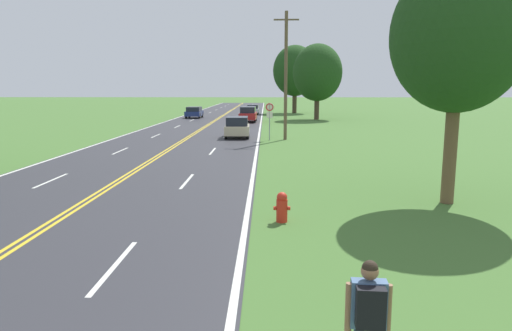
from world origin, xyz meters
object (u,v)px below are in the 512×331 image
fire_hydrant (282,207)px  tree_behind_sign (295,71)px  tree_mid_treeline (458,36)px  hitchhiker_person (369,312)px  car_dark_blue_hatchback_mid_far (194,112)px  tree_left_verge (317,73)px  car_silver_sedan_receding (253,109)px  traffic_sign (270,112)px  car_champagne_hatchback_approaching (237,127)px  car_red_suv_mid_near (248,114)px

fire_hydrant → tree_behind_sign: 58.86m
fire_hydrant → tree_mid_treeline: tree_mid_treeline is taller
hitchhiker_person → car_dark_blue_hatchback_mid_far: 54.27m
tree_behind_sign → tree_left_verge: bearing=-83.0°
fire_hydrant → car_silver_sedan_receding: car_silver_sedan_receding is taller
traffic_sign → tree_left_verge: tree_left_verge is taller
tree_mid_treeline → tree_behind_sign: bearing=91.6°
car_champagne_hatchback_approaching → tree_behind_sign: bearing=168.0°
traffic_sign → fire_hydrant: bearing=-89.5°
tree_behind_sign → tree_mid_treeline: bearing=-88.4°
tree_left_verge → tree_mid_treeline: tree_left_verge is taller
tree_left_verge → car_champagne_hatchback_approaching: size_ratio=2.57×
hitchhiker_person → car_silver_sedan_receding: bearing=7.2°
tree_left_verge → car_silver_sedan_receding: (-8.14, 10.94, -4.91)m
traffic_sign → car_dark_blue_hatchback_mid_far: traffic_sign is taller
tree_mid_treeline → car_red_suv_mid_near: 38.14m
tree_mid_treeline → car_dark_blue_hatchback_mid_far: size_ratio=2.16×
traffic_sign → tree_left_verge: bearing=75.5°
car_dark_blue_hatchback_mid_far → tree_left_verge: bearing=-97.4°
tree_behind_sign → tree_mid_treeline: size_ratio=1.32×
car_red_suv_mid_near → car_silver_sedan_receding: car_red_suv_mid_near is taller
hitchhiker_person → tree_mid_treeline: tree_mid_treeline is taller
traffic_sign → car_silver_sedan_receding: traffic_sign is taller
car_champagne_hatchback_approaching → hitchhiker_person: bearing=5.1°
car_red_suv_mid_near → car_dark_blue_hatchback_mid_far: 9.81m
tree_behind_sign → car_dark_blue_hatchback_mid_far: (-13.60, -12.42, -5.63)m
car_champagne_hatchback_approaching → car_dark_blue_hatchback_mid_far: bearing=-165.1°
car_red_suv_mid_near → car_champagne_hatchback_approaching: bearing=0.5°
tree_left_verge → car_champagne_hatchback_approaching: 23.42m
hitchhiker_person → car_dark_blue_hatchback_mid_far: bearing=15.4°
fire_hydrant → tree_mid_treeline: 7.75m
tree_left_verge → car_dark_blue_hatchback_mid_far: size_ratio=2.51×
fire_hydrant → traffic_sign: 20.72m
hitchhiker_person → car_red_suv_mid_near: bearing=8.3°
tree_behind_sign → tree_mid_treeline: 56.16m
car_red_suv_mid_near → car_dark_blue_hatchback_mid_far: size_ratio=1.33×
traffic_sign → car_silver_sedan_receding: 34.07m
car_champagne_hatchback_approaching → tree_left_verge: bearing=156.9°
hitchhiker_person → tree_mid_treeline: (4.72, 9.55, 4.32)m
tree_left_verge → tree_behind_sign: size_ratio=0.88×
fire_hydrant → car_dark_blue_hatchback_mid_far: (-9.65, 46.00, 0.33)m
tree_mid_treeline → car_red_suv_mid_near: size_ratio=1.62×
tree_left_verge → car_dark_blue_hatchback_mid_far: bearing=171.5°
tree_mid_treeline → car_dark_blue_hatchback_mid_far: 46.49m
traffic_sign → car_dark_blue_hatchback_mid_far: bearing=110.5°
car_red_suv_mid_near → car_dark_blue_hatchback_mid_far: car_red_suv_mid_near is taller
tree_behind_sign → car_silver_sedan_receding: (-6.34, -3.79, -5.68)m
traffic_sign → tree_behind_sign: size_ratio=0.26×
tree_behind_sign → tree_mid_treeline: (1.59, -56.12, -1.06)m
car_dark_blue_hatchback_mid_far → car_red_suv_mid_near: bearing=-131.8°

